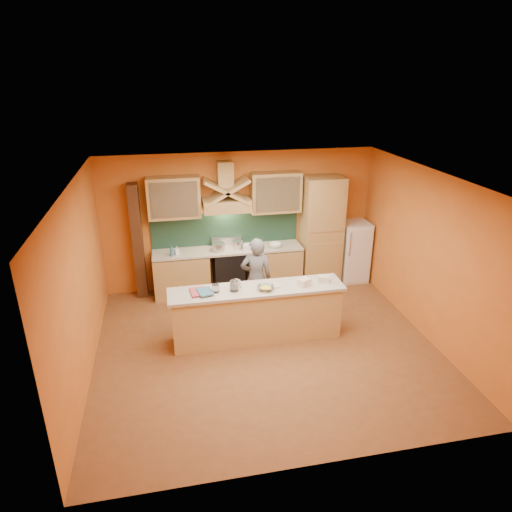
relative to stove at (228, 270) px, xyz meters
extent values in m
cube|color=brown|center=(0.30, -2.20, -0.45)|extent=(5.50, 5.00, 0.01)
cube|color=white|center=(0.30, -2.20, 2.35)|extent=(5.50, 5.00, 0.01)
cube|color=orange|center=(0.30, 0.30, 0.95)|extent=(5.50, 0.02, 2.80)
cube|color=orange|center=(0.30, -4.70, 0.95)|extent=(5.50, 0.02, 2.80)
cube|color=orange|center=(-2.45, -2.20, 0.95)|extent=(0.02, 5.00, 2.80)
cube|color=orange|center=(3.05, -2.20, 0.95)|extent=(0.02, 5.00, 2.80)
cube|color=tan|center=(-0.95, 0.00, -0.02)|extent=(1.10, 0.60, 0.86)
cube|color=tan|center=(0.95, 0.00, -0.02)|extent=(1.10, 0.60, 0.86)
cube|color=beige|center=(0.00, 0.00, 0.45)|extent=(3.00, 0.62, 0.04)
cube|color=black|center=(0.00, 0.00, 0.00)|extent=(0.60, 0.58, 0.90)
cube|color=#183527|center=(0.00, 0.28, 0.80)|extent=(3.00, 0.03, 0.70)
cube|color=tan|center=(0.00, 0.05, 1.37)|extent=(0.92, 0.50, 0.24)
cube|color=tan|center=(0.00, 0.15, 1.95)|extent=(0.30, 0.30, 0.50)
cube|color=tan|center=(-1.00, 0.12, 1.55)|extent=(1.00, 0.35, 0.80)
cube|color=tan|center=(1.00, 0.12, 1.55)|extent=(1.00, 0.35, 0.80)
cube|color=tan|center=(1.95, 0.00, 0.70)|extent=(0.80, 0.60, 2.30)
cube|color=white|center=(2.70, 0.00, 0.20)|extent=(0.58, 0.60, 1.30)
cube|color=#472816|center=(-1.75, 0.15, 0.70)|extent=(0.20, 0.30, 2.30)
cube|color=#DBB670|center=(0.20, -1.90, -0.01)|extent=(2.80, 0.55, 0.88)
cube|color=beige|center=(0.20, -1.90, 0.47)|extent=(2.90, 0.62, 0.05)
imported|color=slate|center=(0.34, -1.15, 0.32)|extent=(0.60, 0.43, 1.54)
cylinder|color=#B5B4BC|center=(-0.20, -0.04, 0.53)|extent=(0.34, 0.34, 0.16)
cylinder|color=silver|center=(0.20, -0.01, 0.53)|extent=(0.24, 0.24, 0.15)
imported|color=white|center=(-1.02, -0.09, 0.56)|extent=(0.10, 0.10, 0.17)
imported|color=teal|center=(-1.11, -0.15, 0.58)|extent=(0.09, 0.09, 0.22)
imported|color=white|center=(0.95, -0.09, 0.51)|extent=(0.26, 0.26, 0.08)
cube|color=white|center=(0.44, -0.11, 0.52)|extent=(0.32, 0.29, 0.10)
imported|color=#BA4247|center=(-0.88, -1.89, 0.51)|extent=(0.28, 0.35, 0.03)
imported|color=teal|center=(-0.76, -1.95, 0.53)|extent=(0.28, 0.35, 0.02)
cylinder|color=white|center=(-0.18, -1.93, 0.58)|extent=(0.19, 0.19, 0.18)
cylinder|color=silver|center=(-0.48, -1.91, 0.56)|extent=(0.14, 0.14, 0.13)
cube|color=silver|center=(-0.12, -1.80, 0.55)|extent=(0.15, 0.15, 0.10)
imported|color=silver|center=(0.33, -1.98, 0.53)|extent=(0.33, 0.33, 0.06)
cube|color=beige|center=(0.47, -1.88, 0.50)|extent=(0.27, 0.21, 0.02)
cube|color=beige|center=(0.99, -1.97, 0.56)|extent=(0.24, 0.22, 0.12)
cube|color=beige|center=(1.35, -1.89, 0.55)|extent=(0.21, 0.19, 0.11)
camera|label=1|loc=(-1.16, -8.46, 3.82)|focal=32.00mm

